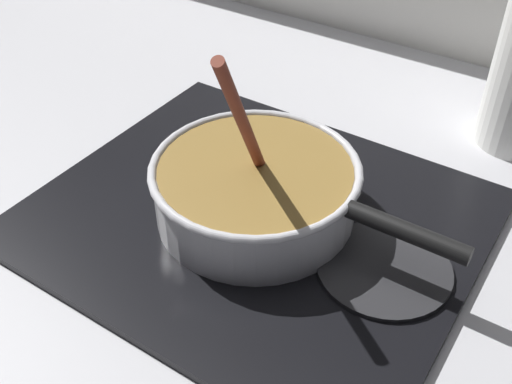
{
  "coord_description": "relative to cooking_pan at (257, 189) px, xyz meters",
  "views": [
    {
      "loc": [
        0.33,
        -0.32,
        0.54
      ],
      "look_at": [
        0.0,
        0.18,
        0.05
      ],
      "focal_mm": 42.87,
      "sensor_mm": 36.0,
      "label": 1
    }
  ],
  "objects": [
    {
      "name": "cooking_pan",
      "position": [
        0.0,
        0.0,
        0.0
      ],
      "size": [
        0.41,
        0.27,
        0.27
      ],
      "color": "silver",
      "rests_on": "hob_plate"
    },
    {
      "name": "ground",
      "position": [
        -0.0,
        -0.18,
        -0.08
      ],
      "size": [
        2.4,
        1.6,
        0.04
      ],
      "primitive_type": "cube",
      "color": "#B7B7BC"
    },
    {
      "name": "spare_burner",
      "position": [
        0.18,
        0.0,
        -0.04
      ],
      "size": [
        0.16,
        0.16,
        0.01
      ],
      "primitive_type": "cylinder",
      "color": "#262628",
      "rests_on": "hob_plate"
    },
    {
      "name": "burner_ring",
      "position": [
        -0.0,
        0.0,
        -0.04
      ],
      "size": [
        0.21,
        0.21,
        0.01
      ],
      "primitive_type": "torus",
      "color": "#592D0C",
      "rests_on": "hob_plate"
    },
    {
      "name": "hob_plate",
      "position": [
        -0.0,
        0.0,
        -0.05
      ],
      "size": [
        0.56,
        0.48,
        0.01
      ],
      "primitive_type": "cube",
      "color": "black",
      "rests_on": "ground"
    }
  ]
}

